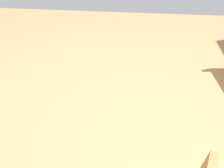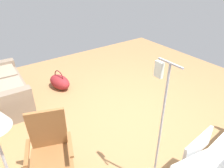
% 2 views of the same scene
% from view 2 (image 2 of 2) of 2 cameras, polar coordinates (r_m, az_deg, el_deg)
% --- Properties ---
extents(ground_plane, '(6.65, 6.65, 0.00)m').
position_cam_2_polar(ground_plane, '(3.99, 4.68, -8.23)').
color(ground_plane, '#9E7247').
extents(rocking_chair, '(0.88, 0.71, 1.05)m').
position_cam_2_polar(rocking_chair, '(2.74, -15.96, -17.12)').
color(rocking_chair, brown).
rests_on(rocking_chair, ground).
extents(duffel_bag, '(0.62, 0.44, 0.43)m').
position_cam_2_polar(duffel_bag, '(4.85, -13.78, 0.56)').
color(duffel_bag, maroon).
rests_on(duffel_bag, ground).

